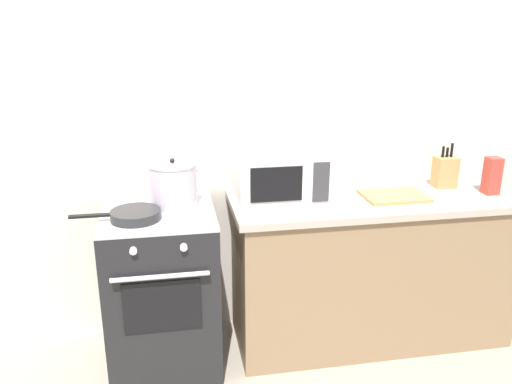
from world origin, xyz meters
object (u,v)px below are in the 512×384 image
(frying_pan, at_px, (134,215))
(microwave, at_px, (280,175))
(knife_block, at_px, (445,172))
(pasta_box, at_px, (492,176))
(cutting_board, at_px, (394,196))
(stove, at_px, (163,288))
(stock_pot, at_px, (173,185))

(frying_pan, xyz_separation_m, microwave, (0.80, 0.18, 0.12))
(frying_pan, height_order, knife_block, knife_block)
(microwave, relative_size, pasta_box, 2.27)
(cutting_board, relative_size, pasta_box, 1.64)
(pasta_box, bearing_deg, cutting_board, 177.10)
(stove, xyz_separation_m, knife_block, (1.74, 0.14, 0.56))
(stove, distance_m, knife_block, 1.83)
(frying_pan, distance_m, cutting_board, 1.47)
(stock_pot, height_order, frying_pan, stock_pot)
(stove, relative_size, frying_pan, 2.01)
(knife_block, bearing_deg, cutting_board, -160.26)
(cutting_board, relative_size, knife_block, 1.31)
(cutting_board, distance_m, pasta_box, 0.60)
(pasta_box, bearing_deg, knife_block, 139.85)
(knife_block, bearing_deg, stove, -175.35)
(microwave, xyz_separation_m, knife_block, (1.05, 0.06, -0.05))
(frying_pan, bearing_deg, microwave, 12.43)
(stock_pot, relative_size, frying_pan, 0.76)
(stove, height_order, microwave, microwave)
(cutting_board, height_order, pasta_box, pasta_box)
(stock_pot, distance_m, microwave, 0.60)
(stock_pot, height_order, cutting_board, stock_pot)
(microwave, bearing_deg, stock_pot, -179.88)
(stock_pot, relative_size, cutting_board, 0.96)
(stove, xyz_separation_m, cutting_board, (1.35, 0.00, 0.47))
(knife_block, bearing_deg, frying_pan, -172.66)
(stove, xyz_separation_m, stock_pot, (0.09, 0.08, 0.58))
(stock_pot, xyz_separation_m, pasta_box, (1.85, -0.11, -0.01))
(stove, xyz_separation_m, pasta_box, (1.94, -0.03, 0.57))
(stove, relative_size, microwave, 1.84)
(microwave, height_order, pasta_box, microwave)
(cutting_board, bearing_deg, frying_pan, -176.13)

